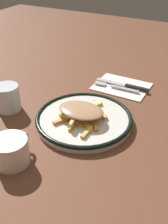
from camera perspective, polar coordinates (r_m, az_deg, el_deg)
ground_plane at (r=0.84m, az=0.00°, el=-2.23°), size 2.60×2.60×0.00m
plate at (r=0.83m, az=0.00°, el=-1.47°), size 0.30×0.30×0.03m
fries_heap at (r=0.81m, az=-0.41°, el=-0.22°), size 0.19×0.15×0.04m
napkin at (r=1.05m, az=8.02°, el=5.50°), size 0.16×0.21×0.01m
fork at (r=1.02m, az=6.84°, el=5.34°), size 0.02×0.18×0.01m
knife at (r=1.04m, az=9.02°, el=5.61°), size 0.02×0.21×0.01m
water_glass at (r=0.91m, az=-15.96°, el=2.92°), size 0.08×0.08×0.09m
coffee_mug at (r=0.70m, az=-15.22°, el=-8.02°), size 0.11×0.09×0.07m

